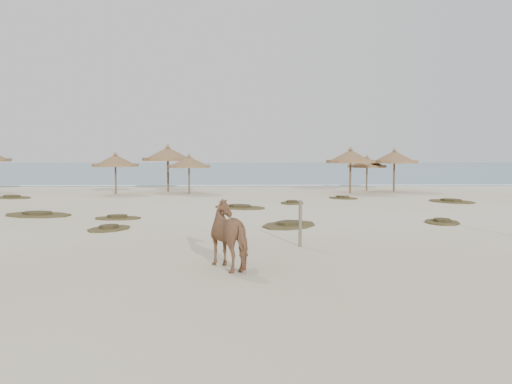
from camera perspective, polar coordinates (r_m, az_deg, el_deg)
ground at (r=19.26m, az=-2.62°, el=-3.87°), size 160.00×160.00×0.00m
ocean at (r=94.12m, az=-1.99°, el=2.40°), size 200.00×100.00×0.01m
foam_line at (r=45.16m, az=-2.17°, el=0.66°), size 70.00×0.60×0.01m
palapa_1 at (r=36.75m, az=-13.88°, el=3.00°), size 2.86×2.86×2.67m
palapa_2 at (r=38.54m, az=-8.81°, el=3.70°), size 4.27×4.27×3.18m
palapa_3 at (r=36.48m, az=-6.72°, el=2.94°), size 3.58×3.58×2.55m
palapa_4 at (r=39.65m, az=11.04°, el=2.87°), size 2.68×2.68×2.46m
palapa_5 at (r=37.15m, az=9.43°, el=3.46°), size 3.89×3.89×2.99m
palapa_6 at (r=39.34m, az=13.67°, el=3.36°), size 3.28×3.28×2.93m
horse at (r=12.96m, az=-2.27°, el=-4.28°), size 1.61×1.99×1.54m
fence_post_near at (r=15.97m, az=4.45°, el=-3.16°), size 0.11×0.11×1.30m
scrub_1 at (r=25.43m, az=-21.00°, el=-2.10°), size 3.56×2.97×0.16m
scrub_2 at (r=23.22m, az=-13.67°, el=-2.50°), size 1.84×1.20×0.16m
scrub_3 at (r=26.93m, az=-1.66°, el=-1.51°), size 3.18×2.95×0.16m
scrub_4 at (r=22.38m, az=18.10°, el=-2.83°), size 1.59×2.13×0.16m
scrub_5 at (r=31.89m, az=18.95°, el=-0.86°), size 2.85×3.30×0.16m
scrub_6 at (r=35.69m, az=-23.19°, el=-0.48°), size 2.99×2.68×0.16m
scrub_7 at (r=29.35m, az=3.64°, el=-1.06°), size 1.41×1.95×0.16m
scrub_9 at (r=20.45m, az=3.33°, el=-3.26°), size 2.77×3.15×0.16m
scrub_10 at (r=32.78m, az=8.68°, el=-0.57°), size 2.15×2.27×0.16m
scrub_11 at (r=20.09m, az=-14.47°, el=-3.52°), size 1.82×2.16×0.16m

